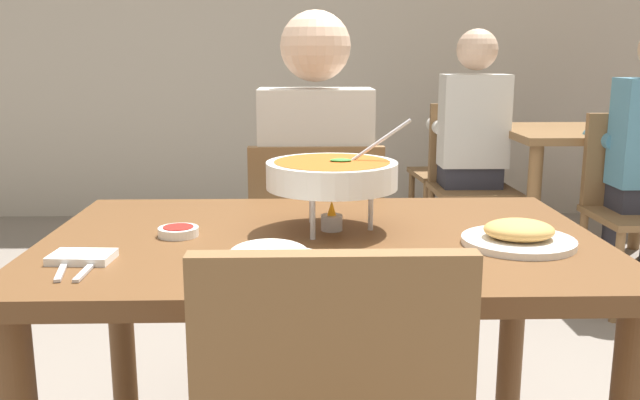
{
  "coord_description": "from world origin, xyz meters",
  "views": [
    {
      "loc": [
        -0.04,
        -1.48,
        1.17
      ],
      "look_at": [
        0.0,
        0.15,
        0.83
      ],
      "focal_mm": 38.38,
      "sensor_mm": 36.0,
      "label": 1
    }
  ],
  "objects": [
    {
      "name": "dining_table_main",
      "position": [
        0.0,
        0.0,
        0.65
      ],
      "size": [
        1.24,
        0.81,
        0.78
      ],
      "color": "brown",
      "rests_on": "ground_plane"
    },
    {
      "name": "curry_bowl",
      "position": [
        0.02,
        0.05,
        0.91
      ],
      "size": [
        0.33,
        0.3,
        0.26
      ],
      "color": "silver",
      "rests_on": "dining_table_main"
    },
    {
      "name": "chair_bg_corner",
      "position": [
        0.98,
        2.75,
        0.51
      ],
      "size": [
        0.47,
        0.47,
        0.9
      ],
      "color": "brown",
      "rests_on": "ground_plane"
    },
    {
      "name": "cafe_rear_partition",
      "position": [
        0.0,
        3.54,
        1.5
      ],
      "size": [
        10.0,
        0.1,
        3.0
      ],
      "primitive_type": "cube",
      "color": "#BCB2A3",
      "rests_on": "ground_plane"
    },
    {
      "name": "napkin_folded",
      "position": [
        -0.48,
        -0.18,
        0.78
      ],
      "size": [
        0.13,
        0.09,
        0.02
      ],
      "primitive_type": "cube",
      "rotation": [
        0.0,
        0.0,
        -0.07
      ],
      "color": "white",
      "rests_on": "dining_table_main"
    },
    {
      "name": "patron_bg_left",
      "position": [
        0.9,
        2.26,
        0.75
      ],
      "size": [
        0.4,
        0.45,
        1.31
      ],
      "color": "#2D2D38",
      "rests_on": "ground_plane"
    },
    {
      "name": "diner_main",
      "position": [
        0.0,
        0.72,
        0.75
      ],
      "size": [
        0.4,
        0.45,
        1.31
      ],
      "color": "#2D2D38",
      "rests_on": "ground_plane"
    },
    {
      "name": "rice_plate",
      "position": [
        -0.11,
        -0.25,
        0.8
      ],
      "size": [
        0.24,
        0.24,
        0.06
      ],
      "color": "white",
      "rests_on": "dining_table_main"
    },
    {
      "name": "spoon_utensil",
      "position": [
        -0.45,
        -0.23,
        0.78
      ],
      "size": [
        0.01,
        0.17,
        0.01
      ],
      "primitive_type": "cube",
      "rotation": [
        0.0,
        0.0,
        -0.0
      ],
      "color": "silver",
      "rests_on": "dining_table_main"
    },
    {
      "name": "chair_diner_main",
      "position": [
        -0.0,
        0.69,
        0.51
      ],
      "size": [
        0.44,
        0.44,
        0.9
      ],
      "color": "brown",
      "rests_on": "ground_plane"
    },
    {
      "name": "appetizer_plate",
      "position": [
        0.42,
        -0.09,
        0.8
      ],
      "size": [
        0.24,
        0.24,
        0.06
      ],
      "color": "white",
      "rests_on": "dining_table_main"
    },
    {
      "name": "chair_bg_left",
      "position": [
        0.9,
        2.31,
        0.51
      ],
      "size": [
        0.46,
        0.46,
        0.9
      ],
      "color": "brown",
      "rests_on": "ground_plane"
    },
    {
      "name": "sauce_dish",
      "position": [
        -0.32,
        0.01,
        0.79
      ],
      "size": [
        0.09,
        0.09,
        0.02
      ],
      "color": "white",
      "rests_on": "dining_table_main"
    },
    {
      "name": "dining_table_far",
      "position": [
        1.56,
        2.19,
        0.64
      ],
      "size": [
        1.0,
        0.8,
        0.78
      ],
      "color": "brown",
      "rests_on": "ground_plane"
    },
    {
      "name": "chair_bg_middle",
      "position": [
        1.53,
        1.65,
        0.51
      ],
      "size": [
        0.45,
        0.45,
        0.9
      ],
      "color": "brown",
      "rests_on": "ground_plane"
    },
    {
      "name": "fork_utensil",
      "position": [
        -0.5,
        -0.23,
        0.78
      ],
      "size": [
        0.05,
        0.17,
        0.01
      ],
      "primitive_type": "cube",
      "rotation": [
        0.0,
        0.0,
        0.2
      ],
      "color": "silver",
      "rests_on": "dining_table_main"
    }
  ]
}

